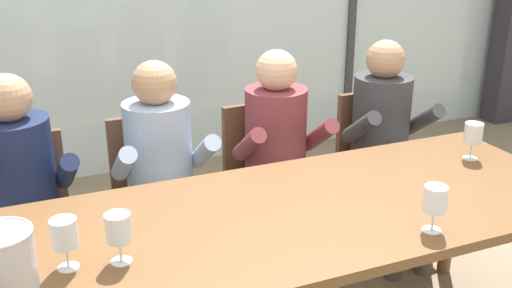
% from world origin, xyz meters
% --- Properties ---
extents(ground, '(14.00, 14.00, 0.00)m').
position_xyz_m(ground, '(0.00, 1.00, 0.00)').
color(ground, '#847056').
extents(dining_table, '(2.44, 0.91, 0.76)m').
position_xyz_m(dining_table, '(0.00, 0.00, 0.69)').
color(dining_table, brown).
rests_on(dining_table, ground).
extents(chair_near_curtain, '(0.44, 0.44, 0.88)m').
position_xyz_m(chair_near_curtain, '(-0.95, 0.84, 0.52)').
color(chair_near_curtain, brown).
rests_on(chair_near_curtain, ground).
extents(chair_left_of_center, '(0.45, 0.45, 0.88)m').
position_xyz_m(chair_left_of_center, '(-0.32, 0.89, 0.52)').
color(chair_left_of_center, brown).
rests_on(chair_left_of_center, ground).
extents(chair_center, '(0.47, 0.47, 0.88)m').
position_xyz_m(chair_center, '(0.29, 0.88, 0.52)').
color(chair_center, brown).
rests_on(chair_center, ground).
extents(chair_right_of_center, '(0.48, 0.48, 0.88)m').
position_xyz_m(chair_right_of_center, '(0.97, 0.85, 0.52)').
color(chair_right_of_center, brown).
rests_on(chair_right_of_center, ground).
extents(person_navy_polo, '(0.48, 0.62, 1.20)m').
position_xyz_m(person_navy_polo, '(-0.95, 0.73, 0.69)').
color(person_navy_polo, '#192347').
rests_on(person_navy_polo, ground).
extents(person_pale_blue_shirt, '(0.46, 0.61, 1.20)m').
position_xyz_m(person_pale_blue_shirt, '(-0.32, 0.73, 0.69)').
color(person_pale_blue_shirt, '#9EB2D1').
rests_on(person_pale_blue_shirt, ground).
extents(person_maroon_top, '(0.47, 0.62, 1.20)m').
position_xyz_m(person_maroon_top, '(0.30, 0.73, 0.69)').
color(person_maroon_top, brown).
rests_on(person_maroon_top, ground).
extents(person_charcoal_jacket, '(0.48, 0.63, 1.20)m').
position_xyz_m(person_charcoal_jacket, '(0.94, 0.73, 0.69)').
color(person_charcoal_jacket, '#38383D').
rests_on(person_charcoal_jacket, ground).
extents(ice_bucket_primary, '(0.20, 0.20, 0.20)m').
position_xyz_m(ice_bucket_primary, '(-1.01, -0.13, 0.86)').
color(ice_bucket_primary, '#B7B7BC').
rests_on(ice_bucket_primary, dining_table).
extents(wine_glass_by_left_taster, '(0.08, 0.08, 0.17)m').
position_xyz_m(wine_glass_by_left_taster, '(-0.67, -0.11, 0.88)').
color(wine_glass_by_left_taster, silver).
rests_on(wine_glass_by_left_taster, dining_table).
extents(wine_glass_near_bucket, '(0.08, 0.08, 0.17)m').
position_xyz_m(wine_glass_near_bucket, '(0.39, -0.33, 0.88)').
color(wine_glass_near_bucket, silver).
rests_on(wine_glass_near_bucket, dining_table).
extents(wine_glass_center_pour, '(0.08, 0.08, 0.17)m').
position_xyz_m(wine_glass_center_pour, '(1.00, 0.15, 0.88)').
color(wine_glass_center_pour, silver).
rests_on(wine_glass_center_pour, dining_table).
extents(wine_glass_by_right_taster, '(0.08, 0.08, 0.17)m').
position_xyz_m(wine_glass_by_right_taster, '(-0.83, -0.08, 0.88)').
color(wine_glass_by_right_taster, silver).
rests_on(wine_glass_by_right_taster, dining_table).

